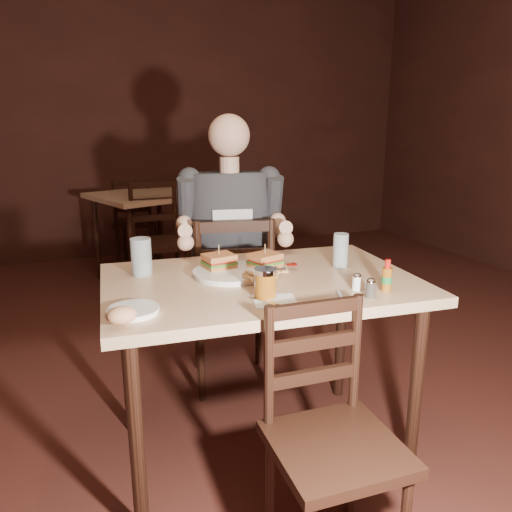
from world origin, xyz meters
name	(u,v)px	position (x,y,z in m)	size (l,w,h in m)	color
room_shell	(302,112)	(0.00, 0.00, 1.40)	(7.00, 7.00, 7.00)	black
main_table	(261,299)	(-0.20, -0.08, 0.69)	(1.27, 0.91, 0.77)	tan
bg_table	(145,204)	(-0.19, 2.50, 0.68)	(1.02, 1.02, 0.77)	tan
chair_far	(231,300)	(-0.12, 0.53, 0.46)	(0.43, 0.47, 0.92)	black
chair_near	(336,447)	(-0.21, -0.67, 0.41)	(0.38, 0.42, 0.82)	black
bg_chair_far	(137,222)	(-0.19, 3.05, 0.42)	(0.39, 0.43, 0.85)	black
bg_chair_near	(160,243)	(-0.19, 1.95, 0.46)	(0.42, 0.46, 0.92)	black
diner	(231,212)	(-0.13, 0.48, 0.94)	(0.53, 0.42, 0.92)	#2E3033
dinner_plate	(230,274)	(-0.30, 0.01, 0.78)	(0.29, 0.29, 0.02)	white
sandwich_left	(219,257)	(-0.33, 0.07, 0.84)	(0.12, 0.10, 0.10)	#CA7F46
sandwich_right	(265,256)	(-0.15, 0.01, 0.84)	(0.12, 0.10, 0.10)	#CA7F46
fries_pile	(266,275)	(-0.21, -0.13, 0.80)	(0.24, 0.17, 0.04)	tan
ketchup_dollop	(292,264)	(-0.04, -0.01, 0.79)	(0.05, 0.05, 0.01)	maroon
glass_left	(141,257)	(-0.62, 0.15, 0.84)	(0.08, 0.08, 0.15)	silver
glass_right	(341,251)	(0.17, -0.05, 0.84)	(0.06, 0.06, 0.14)	silver
hot_sauce	(387,275)	(0.16, -0.38, 0.83)	(0.04, 0.04, 0.12)	#884A0F
salt_shaker	(357,282)	(0.07, -0.33, 0.80)	(0.03, 0.03, 0.06)	white
pepper_shaker	(371,289)	(0.07, -0.42, 0.80)	(0.04, 0.04, 0.06)	#38332D
syrup_dispenser	(265,283)	(-0.27, -0.27, 0.82)	(0.08, 0.08, 0.10)	#884A0F
napkin	(275,301)	(-0.26, -0.32, 0.77)	(0.15, 0.14, 0.00)	white
knife	(276,305)	(-0.27, -0.37, 0.78)	(0.01, 0.21, 0.00)	silver
fork	(341,298)	(-0.04, -0.40, 0.78)	(0.01, 0.15, 0.00)	silver
side_plate	(133,312)	(-0.72, -0.25, 0.78)	(0.16, 0.16, 0.01)	white
bread_roll	(121,315)	(-0.77, -0.36, 0.81)	(0.09, 0.07, 0.05)	tan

